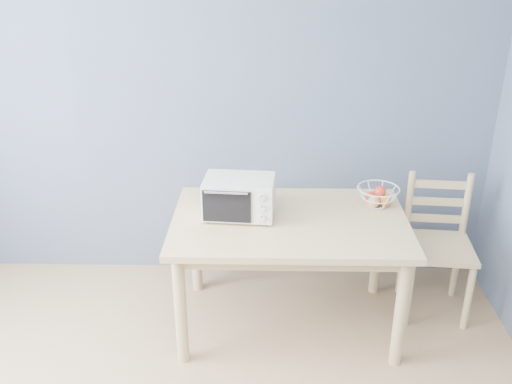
{
  "coord_description": "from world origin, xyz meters",
  "views": [
    {
      "loc": [
        0.47,
        -1.44,
        2.3
      ],
      "look_at": [
        0.41,
        1.57,
        0.93
      ],
      "focal_mm": 40.0,
      "sensor_mm": 36.0,
      "label": 1
    }
  ],
  "objects_px": {
    "dining_table": "(289,234)",
    "dining_chair": "(437,247)",
    "fruit_basket": "(378,196)",
    "toaster_oven": "(237,196)"
  },
  "relations": [
    {
      "from": "dining_table",
      "to": "toaster_oven",
      "type": "distance_m",
      "value": 0.39
    },
    {
      "from": "dining_table",
      "to": "dining_chair",
      "type": "bearing_deg",
      "value": 12.18
    },
    {
      "from": "dining_chair",
      "to": "dining_table",
      "type": "bearing_deg",
      "value": -162.86
    },
    {
      "from": "dining_table",
      "to": "toaster_oven",
      "type": "height_order",
      "value": "toaster_oven"
    },
    {
      "from": "toaster_oven",
      "to": "dining_chair",
      "type": "bearing_deg",
      "value": 11.96
    },
    {
      "from": "fruit_basket",
      "to": "toaster_oven",
      "type": "bearing_deg",
      "value": -169.61
    },
    {
      "from": "dining_table",
      "to": "fruit_basket",
      "type": "bearing_deg",
      "value": 19.78
    },
    {
      "from": "toaster_oven",
      "to": "fruit_basket",
      "type": "height_order",
      "value": "toaster_oven"
    },
    {
      "from": "fruit_basket",
      "to": "dining_chair",
      "type": "relative_size",
      "value": 0.37
    },
    {
      "from": "dining_table",
      "to": "dining_chair",
      "type": "xyz_separation_m",
      "value": [
        0.96,
        0.21,
        -0.2
      ]
    }
  ]
}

